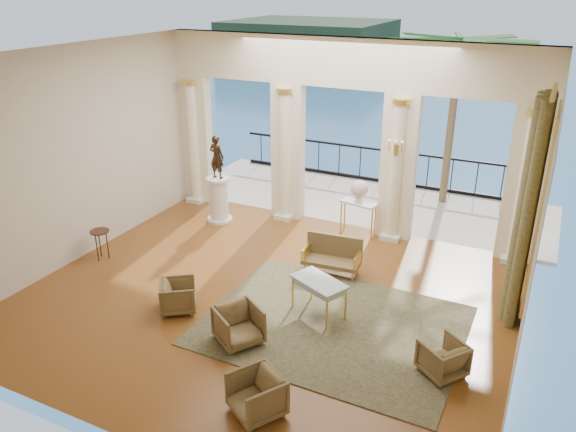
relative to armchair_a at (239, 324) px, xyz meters
The scene contains 23 objects.
floor 1.51m from the armchair_a, 99.84° to the left, with size 9.00×9.00×0.00m, color #47270E.
room_walls 2.55m from the armchair_a, 127.16° to the left, with size 9.00×9.00×9.00m.
arcade 5.72m from the armchair_a, 92.73° to the left, with size 9.00×0.56×4.50m.
terrace 7.26m from the armchair_a, 91.98° to the left, with size 10.00×3.60×0.10m, color #BFB4A1.
balustrade 8.85m from the armchair_a, 91.63° to the left, with size 9.00×0.06×1.03m.
palm_tree 9.04m from the armchair_a, 77.74° to the left, with size 2.00×2.00×4.50m.
headland 77.66m from the armchair_a, 112.95° to the left, with size 22.00×18.00×6.00m, color black.
sea 61.78m from the armchair_a, 90.23° to the left, with size 160.00×160.00×0.00m, color #1C608C.
curtain 5.26m from the armchair_a, 36.18° to the left, with size 0.33×1.40×4.09m.
window_frame 5.43m from the armchair_a, 34.95° to the left, with size 0.04×1.60×3.40m, color gold.
wall_sconce 5.42m from the armchair_a, 76.95° to the left, with size 0.30×0.11×0.33m.
rug 1.72m from the armchair_a, 42.16° to the left, with size 4.44×3.45×0.02m, color #30361D.
armchair_a is the anchor object (origin of this frame).
armchair_b 1.73m from the armchair_a, 51.25° to the right, with size 0.67×0.63×0.69m, color #44341B.
armchair_c 3.32m from the armchair_a, 11.49° to the left, with size 0.61×0.57×0.63m, color #44341B.
armchair_d 1.56m from the armchair_a, 165.98° to the left, with size 0.63×0.59×0.65m, color #44341B.
settee 3.02m from the armchair_a, 80.47° to the left, with size 1.23×0.61×0.79m.
game_table 1.65m from the armchair_a, 57.68° to the left, with size 1.15×0.93×0.70m.
pedestal 5.22m from the armchair_a, 125.82° to the left, with size 0.63×0.63×1.15m.
statue 5.38m from the armchair_a, 125.82° to the left, with size 0.39×0.26×1.07m, color #302015.
console_table 5.02m from the armchair_a, 86.01° to the left, with size 0.91×0.50×0.82m.
urn 5.07m from the armchair_a, 86.01° to the left, with size 0.40×0.40×0.54m.
side_table 4.46m from the armchair_a, 162.46° to the left, with size 0.41×0.41×0.67m.
Camera 1 is at (4.45, -8.21, 5.69)m, focal length 35.00 mm.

